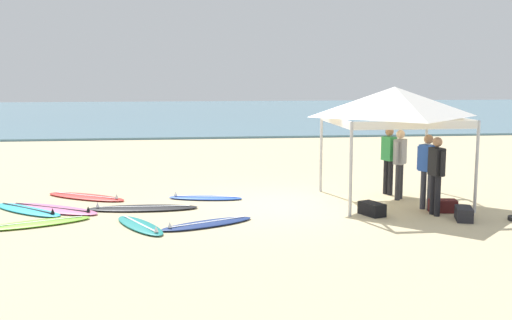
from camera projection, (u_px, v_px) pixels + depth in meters
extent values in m
plane|color=beige|center=(288.00, 205.00, 14.36)|extent=(80.00, 80.00, 0.00)
cube|color=#568499|center=(215.00, 113.00, 46.45)|extent=(80.00, 36.00, 0.10)
cylinder|color=#B7B7BC|center=(351.00, 170.00, 13.10)|extent=(0.07, 0.07, 2.05)
cylinder|color=#B7B7BC|center=(477.00, 167.00, 13.43)|extent=(0.07, 0.07, 2.05)
cylinder|color=#B7B7BC|center=(321.00, 153.00, 15.88)|extent=(0.07, 0.07, 2.05)
cylinder|color=#B7B7BC|center=(426.00, 151.00, 16.22)|extent=(0.07, 0.07, 2.05)
cube|color=white|center=(416.00, 125.00, 13.13)|extent=(2.83, 0.03, 0.18)
cube|color=white|center=(375.00, 116.00, 15.92)|extent=(2.83, 0.03, 0.18)
cube|color=white|center=(335.00, 121.00, 14.36)|extent=(0.03, 2.83, 0.18)
cube|color=white|center=(451.00, 120.00, 14.69)|extent=(0.03, 2.83, 0.18)
pyramid|color=white|center=(394.00, 102.00, 14.46)|extent=(2.95, 2.95, 0.70)
ellipsoid|color=#19847F|center=(140.00, 225.00, 12.33)|extent=(1.32, 1.92, 0.07)
cube|color=white|center=(140.00, 223.00, 12.32)|extent=(0.77, 1.46, 0.01)
cone|color=white|center=(156.00, 229.00, 11.68)|extent=(0.09, 0.09, 0.12)
ellipsoid|color=black|center=(143.00, 208.00, 13.91)|extent=(2.49, 0.76, 0.07)
cube|color=white|center=(143.00, 206.00, 13.90)|extent=(2.10, 0.12, 0.01)
cone|color=white|center=(98.00, 205.00, 13.81)|extent=(0.09, 0.09, 0.12)
ellipsoid|color=#23B2CC|center=(27.00, 210.00, 13.73)|extent=(2.05, 1.93, 0.07)
cube|color=black|center=(27.00, 208.00, 13.73)|extent=(1.43, 1.30, 0.01)
cone|color=black|center=(53.00, 211.00, 13.20)|extent=(0.09, 0.09, 0.12)
ellipsoid|color=navy|center=(208.00, 224.00, 12.47)|extent=(2.08, 1.38, 0.07)
cube|color=white|center=(208.00, 222.00, 12.47)|extent=(1.59, 0.79, 0.01)
cone|color=white|center=(170.00, 224.00, 12.01)|extent=(0.09, 0.09, 0.12)
ellipsoid|color=red|center=(86.00, 197.00, 15.17)|extent=(2.26, 1.70, 0.07)
cube|color=white|center=(86.00, 195.00, 15.17)|extent=(1.67, 1.04, 0.01)
cone|color=white|center=(117.00, 196.00, 14.78)|extent=(0.09, 0.09, 0.12)
ellipsoid|color=blue|center=(206.00, 198.00, 15.04)|extent=(1.88, 0.84, 0.07)
cube|color=white|center=(206.00, 196.00, 15.04)|extent=(1.52, 0.35, 0.01)
cone|color=white|center=(176.00, 193.00, 15.09)|extent=(0.09, 0.09, 0.12)
ellipsoid|color=#7AD12D|center=(36.00, 223.00, 12.50)|extent=(2.25, 1.41, 0.07)
cube|color=white|center=(36.00, 221.00, 12.49)|extent=(1.73, 0.78, 0.01)
ellipsoid|color=pink|center=(52.00, 209.00, 13.82)|extent=(2.52, 1.90, 0.07)
cube|color=black|center=(52.00, 207.00, 13.82)|extent=(1.86, 1.16, 0.01)
cone|color=black|center=(88.00, 209.00, 13.38)|extent=(0.09, 0.09, 0.12)
cylinder|color=black|center=(437.00, 196.00, 13.21)|extent=(0.13, 0.13, 0.88)
cylinder|color=black|center=(433.00, 195.00, 13.39)|extent=(0.13, 0.13, 0.88)
cube|color=black|center=(437.00, 162.00, 13.19)|extent=(0.27, 0.39, 0.60)
sphere|color=#9E7051|center=(437.00, 142.00, 13.13)|extent=(0.21, 0.21, 0.21)
cylinder|color=black|center=(442.00, 164.00, 12.98)|extent=(0.09, 0.09, 0.54)
cylinder|color=black|center=(431.00, 161.00, 13.42)|extent=(0.09, 0.09, 0.54)
cylinder|color=black|center=(386.00, 177.00, 15.64)|extent=(0.13, 0.13, 0.88)
cylinder|color=black|center=(390.00, 178.00, 15.49)|extent=(0.13, 0.13, 0.88)
cube|color=#2D8C47|center=(389.00, 149.00, 15.46)|extent=(0.33, 0.41, 0.60)
sphere|color=#9E7051|center=(390.00, 132.00, 15.40)|extent=(0.21, 0.21, 0.21)
cylinder|color=#2D8C47|center=(383.00, 148.00, 15.67)|extent=(0.09, 0.09, 0.54)
cylinder|color=#2D8C47|center=(395.00, 150.00, 15.26)|extent=(0.09, 0.09, 0.54)
cylinder|color=#2D2D33|center=(400.00, 181.00, 15.04)|extent=(0.13, 0.13, 0.88)
cylinder|color=#2D2D33|center=(398.00, 182.00, 14.89)|extent=(0.13, 0.13, 0.88)
cube|color=gray|center=(400.00, 152.00, 14.86)|extent=(0.40, 0.42, 0.60)
sphere|color=beige|center=(401.00, 134.00, 14.80)|extent=(0.21, 0.21, 0.21)
cylinder|color=gray|center=(403.00, 151.00, 15.05)|extent=(0.09, 0.09, 0.54)
cylinder|color=gray|center=(397.00, 153.00, 14.67)|extent=(0.09, 0.09, 0.54)
cylinder|color=#383842|center=(430.00, 191.00, 13.78)|extent=(0.13, 0.13, 0.88)
cylinder|color=#383842|center=(423.00, 190.00, 13.92)|extent=(0.13, 0.13, 0.88)
cube|color=#2851B2|center=(428.00, 158.00, 13.74)|extent=(0.39, 0.42, 0.60)
sphere|color=#9E7051|center=(429.00, 139.00, 13.68)|extent=(0.21, 0.21, 0.21)
cylinder|color=#2851B2|center=(437.00, 160.00, 13.58)|extent=(0.09, 0.09, 0.54)
cylinder|color=#2851B2|center=(419.00, 158.00, 13.92)|extent=(0.09, 0.09, 0.54)
cube|color=#232328|center=(464.00, 214.00, 12.87)|extent=(0.49, 0.67, 0.28)
cube|color=#4C1919|center=(443.00, 206.00, 13.65)|extent=(0.65, 0.42, 0.28)
cube|color=black|center=(372.00, 209.00, 13.33)|extent=(0.52, 0.68, 0.28)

